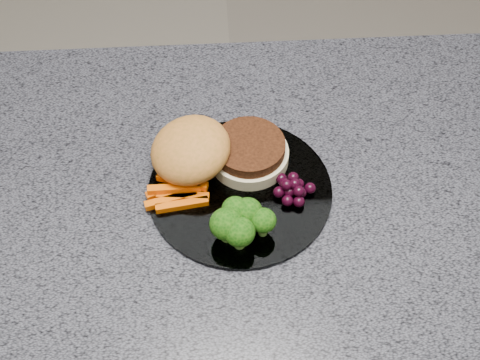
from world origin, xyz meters
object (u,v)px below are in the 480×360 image
island_cabinet (259,324)px  grape_bunch (293,189)px  plate (240,190)px  burger (212,153)px

island_cabinet → grape_bunch: bearing=-39.1°
island_cabinet → plate: plate is taller
plate → burger: burger is taller
plate → grape_bunch: size_ratio=4.30×
plate → burger: bearing=129.6°
plate → burger: (-0.04, 0.05, 0.03)m
plate → burger: 0.07m
plate → grape_bunch: grape_bunch is taller
plate → island_cabinet: bearing=21.6°
plate → burger: size_ratio=1.15×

